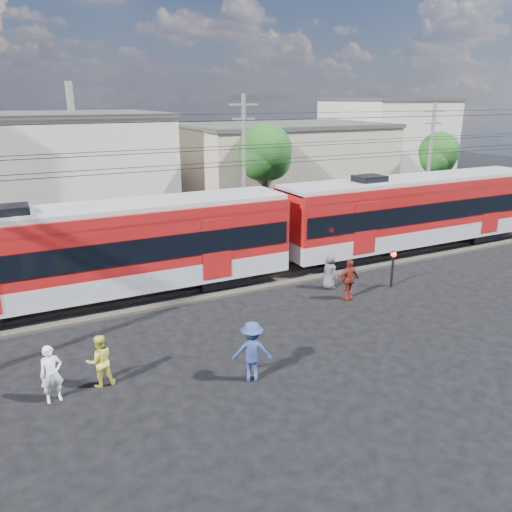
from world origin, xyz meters
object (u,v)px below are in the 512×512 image
Objects in this scene: pedestrian_c at (252,351)px; car_silver at (456,208)px; pedestrian_a at (51,374)px; crossing_signal at (393,262)px; commuter_train at (106,248)px.

car_silver is (23.07, 13.17, -0.32)m from pedestrian_c.
pedestrian_a reaches higher than car_silver.
crossing_signal is at bearing 132.51° from car_silver.
pedestrian_c is (5.54, -1.53, 0.10)m from pedestrian_a.
pedestrian_c is at bearing 129.34° from car_silver.
pedestrian_a is 14.93m from crossing_signal.
car_silver is 2.15× the size of crossing_signal.
pedestrian_c is (2.65, -8.11, -1.45)m from commuter_train.
pedestrian_c is at bearing -71.93° from commuter_train.
car_silver is at bearing -126.08° from pedestrian_c.
car_silver is 16.58m from crossing_signal.
pedestrian_a is 0.46× the size of car_silver.
commuter_train is 12.50m from crossing_signal.
commuter_train is at bearing 110.74° from car_silver.
pedestrian_c is at bearing -22.13° from pedestrian_a.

